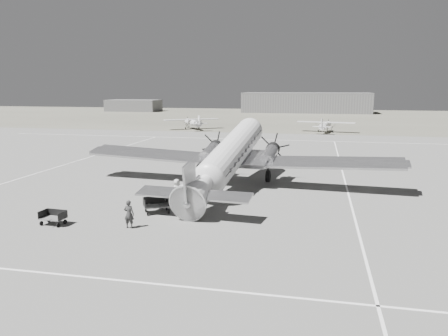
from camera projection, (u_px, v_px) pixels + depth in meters
ground at (189, 201)px, 33.17m from camera, size 260.00×260.00×0.00m
taxi_line_near at (99, 278)px, 19.72m from camera, size 60.00×0.15×0.01m
taxi_line_right at (353, 210)px, 30.67m from camera, size 0.15×80.00×0.01m
taxi_line_left at (54, 168)px, 46.52m from camera, size 0.15×60.00×0.01m
taxi_line_horizon at (259, 140)px, 71.60m from camera, size 90.00×0.15×0.01m
grass_infield at (285, 117)px, 124.44m from camera, size 260.00×90.00×0.01m
hangar_main at (306, 103)px, 146.82m from camera, size 42.00×14.00×6.60m
shed_secondary at (134, 105)px, 154.74m from camera, size 18.00×10.00×4.00m
dc3_airliner at (229, 158)px, 36.35m from camera, size 30.01×21.99×5.44m
light_plane_left at (193, 123)px, 88.63m from camera, size 14.71×14.07×2.38m
light_plane_right at (325, 126)px, 82.70m from camera, size 12.28×10.59×2.27m
baggage_cart_near at (157, 205)px, 29.89m from camera, size 2.30×2.11×1.07m
baggage_cart_far at (53, 218)px, 27.32m from camera, size 1.67×1.24×0.90m
ground_crew at (129, 214)px, 26.60m from camera, size 0.65×0.43×1.77m
ramp_agent at (164, 198)px, 30.78m from camera, size 0.86×0.93×1.54m
passenger at (177, 190)px, 32.92m from camera, size 0.71×0.93×1.70m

